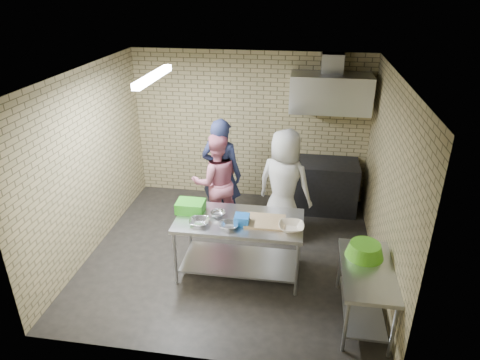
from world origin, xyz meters
name	(u,v)px	position (x,y,z in m)	size (l,w,h in m)	color
floor	(231,253)	(0.00, 0.00, 0.00)	(4.20, 4.20, 0.00)	black
ceiling	(230,74)	(0.00, 0.00, 2.70)	(4.20, 4.20, 0.00)	black
back_wall	(250,127)	(0.00, 2.00, 1.35)	(4.20, 0.06, 2.70)	#95895D
front_wall	(195,257)	(0.00, -2.00, 1.35)	(4.20, 0.06, 2.70)	#95895D
left_wall	(88,163)	(-2.10, 0.00, 1.35)	(0.06, 4.00, 2.70)	#95895D
right_wall	(388,183)	(2.10, 0.00, 1.35)	(0.06, 4.00, 2.70)	#95895D
prep_table	(239,246)	(0.19, -0.41, 0.43)	(1.71, 0.86, 0.86)	silver
side_counter	(364,294)	(1.80, -1.10, 0.38)	(0.60, 1.20, 0.75)	silver
stove	(322,186)	(1.35, 1.65, 0.45)	(1.20, 0.70, 0.90)	black
range_hood	(330,93)	(1.35, 1.70, 2.10)	(1.30, 0.60, 0.60)	silver
hood_duct	(333,63)	(1.35, 1.85, 2.55)	(0.35, 0.30, 0.30)	#A5A8AD
wall_shelf	(347,102)	(1.65, 1.89, 1.92)	(0.80, 0.20, 0.04)	#3F2B19
fluorescent_fixture	(153,76)	(-1.00, 0.00, 2.64)	(0.10, 1.25, 0.08)	white
green_crate	(191,206)	(-0.51, -0.29, 0.93)	(0.38, 0.29, 0.15)	#299A1C
blue_tub	(242,220)	(0.24, -0.51, 0.92)	(0.19, 0.19, 0.12)	blue
cutting_board	(265,221)	(0.54, -0.43, 0.87)	(0.52, 0.40, 0.03)	tan
mixing_bowl_a	(199,222)	(-0.31, -0.61, 0.89)	(0.27, 0.27, 0.07)	silver
mixing_bowl_b	(218,214)	(-0.11, -0.36, 0.89)	(0.20, 0.20, 0.06)	silver
mixing_bowl_c	(229,225)	(0.09, -0.63, 0.89)	(0.25, 0.25, 0.06)	silver
ceramic_bowl	(291,227)	(0.89, -0.56, 0.90)	(0.33, 0.33, 0.08)	beige
green_basin	(365,250)	(1.78, -0.85, 0.83)	(0.46, 0.46, 0.17)	#59C626
bottle_green	(357,96)	(1.80, 1.89, 2.02)	(0.06, 0.06, 0.15)	green
man_navy	(221,174)	(-0.31, 0.85, 0.93)	(0.68, 0.44, 1.85)	#161937
woman_pink	(217,182)	(-0.37, 0.75, 0.82)	(0.80, 0.62, 1.65)	#C56881
woman_white	(284,185)	(0.72, 0.65, 0.89)	(0.87, 0.57, 1.79)	silver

